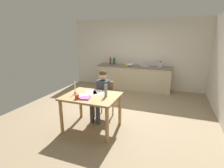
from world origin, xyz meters
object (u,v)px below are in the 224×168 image
Objects in this scene: dining_table at (92,101)px; teacup_on_counter at (127,65)px; book_magazine at (85,98)px; bottle_oil at (110,61)px; bottle_vinegar at (114,61)px; wine_glass_by_kettle at (134,62)px; stovetop_kettle at (160,65)px; wine_glass_near_sink at (136,62)px; chair_at_table at (105,97)px; coffee_mug at (77,97)px; candlestick at (75,90)px; mixing_bowl at (130,65)px; wine_bottle_on_table at (106,90)px; person_seated at (102,92)px; sink_unit at (145,66)px.

dining_table is 9.05× the size of teacup_on_counter.
bottle_oil is at bearing 90.97° from book_magazine.
bottle_vinegar reaches higher than wine_glass_by_kettle.
wine_glass_near_sink is at bearing 170.50° from stovetop_kettle.
chair_at_table is 7.35× the size of coffee_mug.
bottle_oil is at bearing 104.14° from dining_table.
bottle_oil reaches higher than wine_glass_near_sink.
teacup_on_counter is at bearing 85.18° from candlestick.
chair_at_table is at bearing -89.67° from mixing_bowl.
person_seated is at bearing 122.39° from wine_bottle_on_table.
dining_table is 5.91× the size of book_magazine.
dining_table is 3.72× the size of bottle_oil.
chair_at_table reaches higher than coffee_mug.
stovetop_kettle is at bearing -9.50° from wine_glass_near_sink.
person_seated is 2.86m from wine_glass_by_kettle.
coffee_mug is 3.65m from bottle_vinegar.
wine_glass_near_sink and wine_glass_by_kettle have the same top height.
bottle_vinegar is (-0.69, 3.32, 0.37)m from dining_table.
bottle_oil is at bearing 97.78° from candlestick.
sink_unit is at bearing 68.77° from book_magazine.
wine_bottle_on_table reaches higher than teacup_on_counter.
wine_bottle_on_table is (0.34, 0.27, 0.12)m from book_magazine.
wine_glass_near_sink is at bearing 92.11° from wine_bottle_on_table.
mixing_bowl is at bearing -171.85° from sink_unit.
person_seated is 2.86m from wine_glass_near_sink.
candlestick reaches higher than book_magazine.
wine_glass_near_sink is at bearing 49.62° from mixing_bowl.
chair_at_table is 1.04m from coffee_mug.
chair_at_table is 2.80m from stovetop_kettle.
book_magazine is 3.50m from sink_unit.
person_seated reaches higher than candlestick.
bottle_oil is at bearing 167.15° from teacup_on_counter.
stovetop_kettle reaches higher than wine_bottle_on_table.
book_magazine is 0.60× the size of wine_bottle_on_table.
book_magazine is 3.61m from wine_glass_near_sink.
person_seated is at bearing -93.90° from wine_glass_near_sink.
mixing_bowl is at bearing -13.54° from bottle_vinegar.
wine_bottle_on_table is at bearing 26.12° from book_magazine.
bottle_vinegar is at bearing 157.41° from teacup_on_counter.
coffee_mug is 0.39× the size of bottle_oil.
person_seated reaches higher than chair_at_table.
wine_glass_by_kettle reaches higher than book_magazine.
person_seated is 5.43× the size of stovetop_kettle.
bottle_vinegar is (-0.70, 2.63, 0.52)m from chair_at_table.
sink_unit is 1.24m from bottle_vinegar.
wine_glass_by_kettle reaches higher than coffee_mug.
teacup_on_counter is at bearing 89.01° from coffee_mug.
bottle_vinegar is at bearing -176.22° from wine_glass_near_sink.
mixing_bowl is 1.48× the size of wine_glass_by_kettle.
book_magazine is at bearing -91.80° from person_seated.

